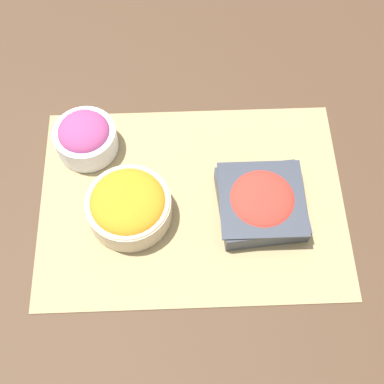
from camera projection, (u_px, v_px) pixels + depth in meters
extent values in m
plane|color=#422D1E|center=(192.00, 201.00, 0.95)|extent=(3.00, 3.00, 0.00)
cube|color=#937F56|center=(192.00, 200.00, 0.95)|extent=(0.54, 0.39, 0.00)
cylinder|color=beige|center=(129.00, 208.00, 0.92)|extent=(0.15, 0.15, 0.05)
torus|color=beige|center=(128.00, 202.00, 0.90)|extent=(0.14, 0.14, 0.01)
ellipsoid|color=orange|center=(128.00, 202.00, 0.90)|extent=(0.13, 0.13, 0.04)
cube|color=#333842|center=(261.00, 204.00, 0.93)|extent=(0.15, 0.15, 0.04)
cube|color=#333842|center=(262.00, 199.00, 0.91)|extent=(0.15, 0.15, 0.00)
ellipsoid|color=red|center=(262.00, 199.00, 0.91)|extent=(0.11, 0.11, 0.03)
cylinder|color=silver|center=(86.00, 139.00, 0.98)|extent=(0.11, 0.11, 0.05)
torus|color=silver|center=(84.00, 132.00, 0.96)|extent=(0.11, 0.11, 0.01)
ellipsoid|color=#93386B|center=(84.00, 132.00, 0.96)|extent=(0.09, 0.09, 0.04)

